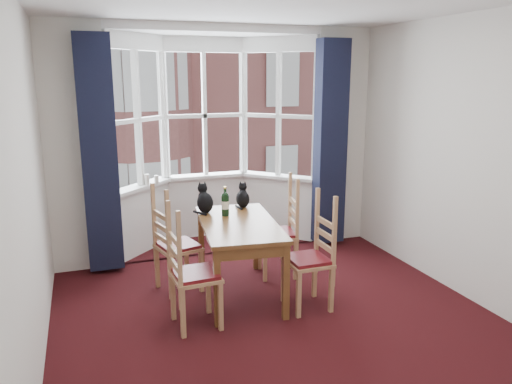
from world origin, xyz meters
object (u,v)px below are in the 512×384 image
cat_left (205,201)px  cat_right (243,197)px  dining_table (239,232)px  candle_short (157,179)px  chair_left_far (170,249)px  chair_left_near (185,278)px  candle_tall (147,179)px  chair_right_near (316,260)px  wine_bottle (225,203)px  chair_right_far (285,234)px

cat_left → cat_right: bearing=9.9°
dining_table → candle_short: bearing=108.9°
dining_table → chair_left_far: chair_left_far is taller
chair_left_far → cat_right: (0.87, 0.26, 0.41)m
chair_left_near → candle_short: (0.09, 2.17, 0.45)m
candle_tall → chair_left_far: bearing=-88.3°
chair_right_near → wine_bottle: wine_bottle is taller
dining_table → chair_right_near: bearing=-38.9°
chair_left_near → cat_left: 1.15m
dining_table → cat_right: cat_right is taller
chair_left_far → cat_right: bearing=16.5°
cat_left → candle_tall: 1.25m
chair_right_near → chair_right_far: (0.03, 0.84, 0.00)m
chair_left_far → cat_left: 0.63m
chair_right_near → chair_right_far: size_ratio=1.00×
chair_right_far → candle_short: candle_short is taller
dining_table → cat_right: size_ratio=5.09×
dining_table → cat_left: cat_left is taller
chair_left_near → wine_bottle: wine_bottle is taller
chair_left_near → cat_right: cat_right is taller
cat_left → wine_bottle: bearing=-49.6°
chair_left_near → candle_short: 2.21m
chair_right_far → chair_left_near: bearing=-147.1°
cat_left → candle_tall: size_ratio=2.49×
chair_left_near → chair_right_far: (1.31, 0.85, 0.00)m
chair_left_near → chair_right_far: same height
chair_right_far → wine_bottle: wine_bottle is taller
cat_left → candle_tall: cat_left is taller
chair_left_far → chair_right_near: size_ratio=1.00×
chair_right_near → cat_right: (-0.40, 1.05, 0.41)m
cat_right → dining_table: bearing=-111.8°
chair_left_near → cat_right: (0.88, 1.06, 0.41)m
cat_left → candle_tall: (-0.46, 1.16, 0.04)m
chair_left_far → cat_right: cat_right is taller
chair_right_near → dining_table: bearing=141.1°
chair_right_near → wine_bottle: 1.12m
candle_tall → candle_short: bearing=13.7°
dining_table → cat_right: bearing=68.2°
chair_left_far → wine_bottle: wine_bottle is taller
dining_table → cat_left: size_ratio=4.36×
cat_left → cat_right: (0.45, 0.08, -0.02)m
cat_left → candle_short: bearing=105.8°
chair_right_far → cat_left: bearing=171.5°
chair_right_near → candle_short: size_ratio=8.85×
chair_left_far → chair_right_near: 1.50m
chair_left_near → candle_tall: 2.19m
chair_right_near → cat_right: bearing=110.9°
chair_right_near → candle_short: (-1.19, 2.16, 0.45)m
dining_table → candle_short: 1.77m
chair_right_far → candle_short: bearing=132.8°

